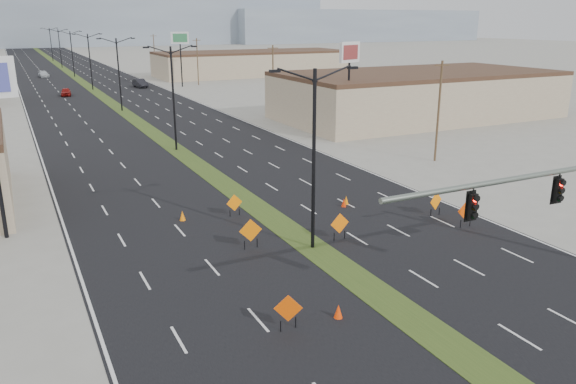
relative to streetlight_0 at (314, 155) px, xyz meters
name	(u,v)px	position (x,y,z in m)	size (l,w,h in m)	color
ground	(463,356)	(0.00, -12.00, -5.42)	(600.00, 600.00, 0.00)	gray
road_surface	(90,88)	(0.00, 88.00, -5.42)	(25.00, 400.00, 0.02)	black
median_strip	(90,88)	(0.00, 88.00, -5.42)	(2.00, 400.00, 0.04)	#2C4418
building_se_near	(418,96)	(34.00, 33.00, -2.67)	(36.00, 18.00, 5.50)	tan
building_se_far	(252,64)	(38.00, 98.00, -2.92)	(44.00, 16.00, 5.00)	tan
mesa_center	(112,17)	(40.00, 288.00, 8.58)	(220.00, 50.00, 28.00)	gray
mesa_east	(350,26)	(180.00, 278.00, 3.58)	(160.00, 50.00, 18.00)	gray
streetlight_0	(314,155)	(0.00, 0.00, 0.00)	(5.15, 0.24, 10.02)	black
streetlight_1	(173,95)	(0.00, 28.00, 0.00)	(5.15, 0.24, 10.02)	black
streetlight_2	(119,72)	(0.00, 56.00, 0.00)	(5.15, 0.24, 10.02)	black
streetlight_3	(90,60)	(0.00, 84.00, 0.00)	(5.15, 0.24, 10.02)	black
streetlight_4	(72,52)	(0.00, 112.00, 0.00)	(5.15, 0.24, 10.02)	black
streetlight_5	(60,47)	(0.00, 140.00, 0.00)	(5.15, 0.24, 10.02)	black
streetlight_6	(51,43)	(0.00, 168.00, 0.00)	(5.15, 0.24, 10.02)	black
utility_pole_0	(439,110)	(20.00, 13.00, -0.74)	(1.60, 0.20, 9.00)	#4C3823
utility_pole_1	(273,76)	(20.00, 48.00, -0.74)	(1.60, 0.20, 9.00)	#4C3823
utility_pole_2	(198,61)	(20.00, 83.00, -0.74)	(1.60, 0.20, 9.00)	#4C3823
utility_pole_3	(154,52)	(20.00, 118.00, -0.74)	(1.60, 0.20, 9.00)	#4C3823
car_left	(66,92)	(-5.35, 77.07, -4.75)	(1.58, 3.92, 1.34)	maroon
car_mid	(140,83)	(8.76, 84.13, -4.63)	(1.68, 4.81, 1.59)	black
car_far	(44,74)	(-6.36, 113.80, -4.76)	(1.85, 4.55, 1.32)	silver
construction_sign_0	(288,310)	(-5.18, -7.26, -4.48)	(1.11, 0.53, 1.60)	#D84704
construction_sign_1	(251,231)	(-3.18, 1.46, -4.37)	(1.32, 0.19, 1.77)	orange
construction_sign_2	(234,204)	(-2.00, 6.99, -4.54)	(1.12, 0.13, 1.50)	orange
construction_sign_3	(340,224)	(2.00, 0.37, -4.45)	(1.23, 0.08, 1.64)	#FF6D05
construction_sign_4	(466,211)	(10.12, -1.36, -4.36)	(1.34, 0.11, 1.78)	#EA4504
construction_sign_5	(436,202)	(9.90, 1.19, -4.46)	(1.19, 0.37, 1.63)	orange
cone_0	(338,311)	(-2.80, -7.37, -5.10)	(0.39, 0.39, 0.64)	#FF3C05
cone_1	(344,203)	(5.46, 5.42, -5.13)	(0.35, 0.35, 0.58)	red
cone_2	(346,200)	(5.89, 5.80, -5.11)	(0.37, 0.37, 0.62)	orange
cone_3	(182,216)	(-5.32, 7.70, -5.09)	(0.39, 0.39, 0.66)	orange
pole_sign_east_near	(350,59)	(19.64, 27.40, 2.88)	(3.20, 1.55, 10.13)	black
pole_sign_east_far	(180,42)	(16.32, 81.71, 3.00)	(3.26, 1.48, 10.26)	black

